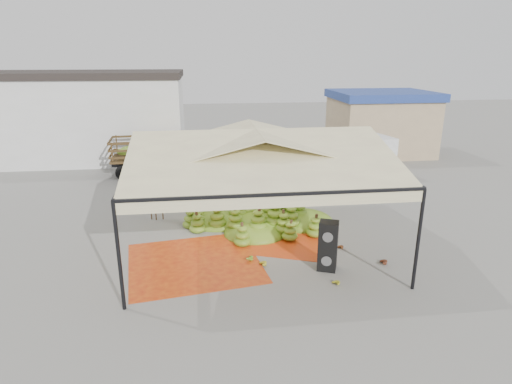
{
  "coord_description": "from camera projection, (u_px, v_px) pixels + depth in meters",
  "views": [
    {
      "loc": [
        -1.81,
        -14.12,
        6.39
      ],
      "look_at": [
        0.2,
        1.5,
        1.3
      ],
      "focal_mm": 30.0,
      "sensor_mm": 36.0,
      "label": 1
    }
  ],
  "objects": [
    {
      "name": "building_tan",
      "position": [
        380.0,
        122.0,
        28.35
      ],
      "size": [
        6.3,
        5.3,
        4.1
      ],
      "color": "tan",
      "rests_on": "ground"
    },
    {
      "name": "truck_left",
      "position": [
        174.0,
        150.0,
        23.7
      ],
      "size": [
        6.3,
        2.5,
        2.12
      ],
      "rotation": [
        0.0,
        0.0,
        0.06
      ],
      "color": "#453017",
      "rests_on": "ground"
    },
    {
      "name": "hand_red_a",
      "position": [
        381.0,
        261.0,
        13.59
      ],
      "size": [
        0.55,
        0.47,
        0.23
      ],
      "primitive_type": "ellipsoid",
      "rotation": [
        0.0,
        0.0,
        -0.14
      ],
      "color": "#5D2C15",
      "rests_on": "ground"
    },
    {
      "name": "banana_heap",
      "position": [
        263.0,
        207.0,
        16.87
      ],
      "size": [
        6.55,
        5.59,
        1.3
      ],
      "primitive_type": "ellipsoid",
      "rotation": [
        0.0,
        0.0,
        -0.11
      ],
      "color": "#52851B",
      "rests_on": "ground"
    },
    {
      "name": "speaker_stack",
      "position": [
        328.0,
        246.0,
        13.09
      ],
      "size": [
        0.72,
        0.68,
        1.58
      ],
      "rotation": [
        0.0,
        0.0,
        -0.38
      ],
      "color": "black",
      "rests_on": "ground"
    },
    {
      "name": "banana_leaves",
      "position": [
        158.0,
        219.0,
        17.39
      ],
      "size": [
        0.96,
        1.36,
        3.7
      ],
      "primitive_type": null,
      "color": "#1E6B1C",
      "rests_on": "ground"
    },
    {
      "name": "hand_red_b",
      "position": [
        339.0,
        247.0,
        14.65
      ],
      "size": [
        0.47,
        0.42,
        0.18
      ],
      "primitive_type": "ellipsoid",
      "rotation": [
        0.0,
        0.0,
        0.25
      ],
      "color": "#603115",
      "rests_on": "ground"
    },
    {
      "name": "hand_green",
      "position": [
        247.0,
        257.0,
        13.89
      ],
      "size": [
        0.6,
        0.55,
        0.22
      ],
      "primitive_type": "ellipsoid",
      "rotation": [
        0.0,
        0.0,
        -0.38
      ],
      "color": "#49851B",
      "rests_on": "ground"
    },
    {
      "name": "tarp_right",
      "position": [
        282.0,
        235.0,
        15.83
      ],
      "size": [
        4.69,
        4.8,
        0.01
      ],
      "primitive_type": "cube",
      "rotation": [
        0.0,
        0.0,
        -0.36
      ],
      "color": "red",
      "rests_on": "ground"
    },
    {
      "name": "truck_right",
      "position": [
        340.0,
        154.0,
        22.71
      ],
      "size": [
        6.55,
        3.41,
        2.14
      ],
      "rotation": [
        0.0,
        0.0,
        0.22
      ],
      "color": "#53381B",
      "rests_on": "ground"
    },
    {
      "name": "building_white",
      "position": [
        69.0,
        116.0,
        26.67
      ],
      "size": [
        14.3,
        6.3,
        5.4
      ],
      "color": "silver",
      "rests_on": "ground"
    },
    {
      "name": "hanging_bunches",
      "position": [
        239.0,
        175.0,
        14.0
      ],
      "size": [
        3.24,
        0.24,
        0.2
      ],
      "color": "#4E821B",
      "rests_on": "ground"
    },
    {
      "name": "ground",
      "position": [
        256.0,
        239.0,
        15.51
      ],
      "size": [
        90.0,
        90.0,
        0.0
      ],
      "primitive_type": "plane",
      "color": "slate",
      "rests_on": "ground"
    },
    {
      "name": "canopy_tent",
      "position": [
        256.0,
        150.0,
        14.49
      ],
      "size": [
        8.1,
        8.1,
        4.0
      ],
      "color": "black",
      "rests_on": "ground"
    },
    {
      "name": "tarp_left",
      "position": [
        194.0,
        262.0,
        13.74
      ],
      "size": [
        4.6,
        4.44,
        0.01
      ],
      "primitive_type": "cube",
      "rotation": [
        0.0,
        0.0,
        0.15
      ],
      "color": "#D05913",
      "rests_on": "ground"
    },
    {
      "name": "hand_yellow_a",
      "position": [
        260.0,
        263.0,
        13.47
      ],
      "size": [
        0.55,
        0.48,
        0.22
      ],
      "primitive_type": "ellipsoid",
      "rotation": [
        0.0,
        0.0,
        0.16
      ],
      "color": "gold",
      "rests_on": "ground"
    },
    {
      "name": "hand_yellow_b",
      "position": [
        334.0,
        283.0,
        12.36
      ],
      "size": [
        0.48,
        0.43,
        0.18
      ],
      "primitive_type": "ellipsoid",
      "rotation": [
        0.0,
        0.0,
        0.31
      ],
      "color": "gold",
      "rests_on": "ground"
    },
    {
      "name": "vendor",
      "position": [
        278.0,
        179.0,
        19.42
      ],
      "size": [
        0.84,
        0.7,
        1.98
      ],
      "primitive_type": "imported",
      "rotation": [
        0.0,
        0.0,
        2.78
      ],
      "color": "gray",
      "rests_on": "ground"
    }
  ]
}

